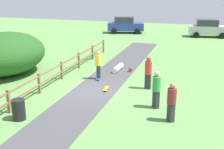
% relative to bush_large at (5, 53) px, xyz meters
% --- Properties ---
extents(ground_plane, '(60.00, 60.00, 0.00)m').
position_rel_bush_large_xyz_m(ground_plane, '(6.55, -1.32, -1.33)').
color(ground_plane, '#60934C').
extents(asphalt_path, '(2.40, 28.00, 0.02)m').
position_rel_bush_large_xyz_m(asphalt_path, '(6.55, -1.32, -1.32)').
color(asphalt_path, '#47474C').
rests_on(asphalt_path, ground_plane).
extents(wooden_fence, '(0.12, 18.12, 1.10)m').
position_rel_bush_large_xyz_m(wooden_fence, '(3.95, -1.32, -0.66)').
color(wooden_fence, olive).
rests_on(wooden_fence, ground_plane).
extents(bush_large, '(4.70, 5.64, 2.65)m').
position_rel_bush_large_xyz_m(bush_large, '(0.00, 0.00, 0.00)').
color(bush_large, '#23561E').
rests_on(bush_large, ground_plane).
extents(trash_bin, '(0.56, 0.56, 0.90)m').
position_rel_bush_large_xyz_m(trash_bin, '(4.75, -5.61, -0.88)').
color(trash_bin, black).
rests_on(trash_bin, ground_plane).
extents(skater_riding, '(0.45, 0.82, 1.73)m').
position_rel_bush_large_xyz_m(skater_riding, '(6.07, 0.62, -0.34)').
color(skater_riding, '#265999').
rests_on(skater_riding, asphalt_path).
extents(skater_fallen, '(1.21, 1.53, 0.36)m').
position_rel_bush_large_xyz_m(skater_fallen, '(6.75, 2.70, -1.13)').
color(skater_fallen, white).
rests_on(skater_fallen, asphalt_path).
extents(skateboard_loose, '(0.28, 0.82, 0.08)m').
position_rel_bush_large_xyz_m(skateboard_loose, '(7.12, -1.07, -1.24)').
color(skateboard_loose, '#BF8C19').
rests_on(skateboard_loose, asphalt_path).
extents(bystander_maroon, '(0.53, 0.53, 1.69)m').
position_rel_bush_large_xyz_m(bystander_maroon, '(10.92, -3.84, -0.40)').
color(bystander_maroon, '#2D2D33').
rests_on(bystander_maroon, ground_plane).
extents(bystander_red, '(0.43, 0.43, 1.81)m').
position_rel_bush_large_xyz_m(bystander_red, '(9.24, -0.16, -0.33)').
color(bystander_red, '#2D2D33').
rests_on(bystander_red, ground_plane).
extents(bystander_green, '(0.54, 0.54, 1.78)m').
position_rel_bush_large_xyz_m(bystander_green, '(10.09, -2.63, -0.34)').
color(bystander_green, '#2D2D33').
rests_on(bystander_green, ground_plane).
extents(parked_car_silver, '(4.38, 2.41, 1.92)m').
position_rel_bush_large_xyz_m(parked_car_silver, '(12.35, 18.38, -0.37)').
color(parked_car_silver, '#B7B7BC').
rests_on(parked_car_silver, ground_plane).
extents(parked_car_blue, '(4.49, 2.76, 1.92)m').
position_rel_bush_large_xyz_m(parked_car_blue, '(2.99, 18.37, -0.37)').
color(parked_car_blue, '#283D99').
rests_on(parked_car_blue, ground_plane).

